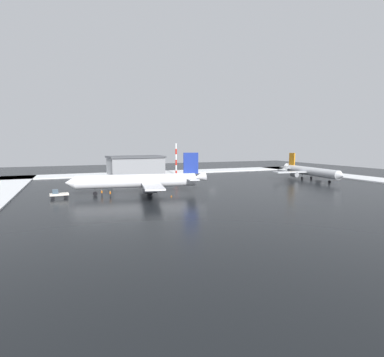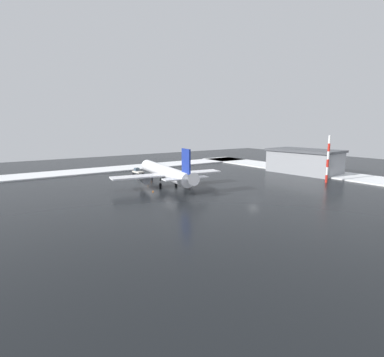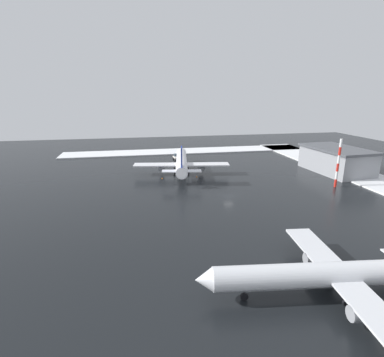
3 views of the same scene
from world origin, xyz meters
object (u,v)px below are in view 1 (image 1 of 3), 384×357
Objects in this scene: antenna_mast at (176,160)px; traffic_cone_near_nose at (160,190)px; ground_crew_near_tug at (110,193)px; ground_crew_by_nose_gear at (102,193)px; airplane_parked_starboard at (310,171)px; cargo_hangar at (136,165)px; airplane_distant_tail at (141,181)px; traffic_cone_mid_line at (171,196)px; pushback_tug at (58,194)px.

traffic_cone_near_nose is (18.56, 38.73, -6.99)m from antenna_mast.
ground_crew_near_tug is 3.05m from ground_crew_by_nose_gear.
ground_crew_by_nose_gear is at bearing -77.62° from airplane_parked_starboard.
cargo_hangar is (-20.18, -53.13, 3.47)m from ground_crew_by_nose_gear.
airplane_distant_tail is at bearing 30.60° from traffic_cone_near_nose.
cargo_hangar is 47.18× the size of traffic_cone_mid_line.
ground_crew_near_tug is at bearing -128.07° from ground_crew_by_nose_gear.
pushback_tug is 61.47m from cargo_hangar.
traffic_cone_mid_line is (-17.30, 8.54, -0.70)m from ground_crew_by_nose_gear.
airplane_distant_tail reaches higher than traffic_cone_mid_line.
cargo_hangar is (-9.43, -54.07, 0.55)m from airplane_distant_tail.
airplane_distant_tail is 71.94× the size of traffic_cone_mid_line.
airplane_distant_tail is 9.36m from ground_crew_near_tug.
pushback_tug reaches higher than traffic_cone_near_nose.
antenna_mast is 26.44× the size of traffic_cone_mid_line.
traffic_cone_mid_line is at bearing 108.36° from ground_crew_near_tug.
cargo_hangar is at bearing -125.92° from pushback_tug.
antenna_mast is 43.51m from traffic_cone_near_nose.
ground_crew_by_nose_gear is 0.12× the size of antenna_mast.
ground_crew_near_tug reaches higher than traffic_cone_mid_line.
ground_crew_near_tug is 16.53m from traffic_cone_near_nose.
antenna_mast is at bearing 140.80° from cargo_hangar.
ground_crew_near_tug is 56.17m from antenna_mast.
ground_crew_by_nose_gear is at bearing 9.96° from traffic_cone_near_nose.
airplane_distant_tail reaches higher than cargo_hangar.
cargo_hangar is at bearing -91.00° from airplane_distant_tail.
airplane_distant_tail is 23.14× the size of ground_crew_by_nose_gear.
airplane_distant_tail is at bearing 59.31° from antenna_mast.
traffic_cone_mid_line is at bearing 69.50° from antenna_mast.
pushback_tug is (91.96, 7.37, -2.15)m from airplane_parked_starboard.
ground_crew_near_tug is 3.11× the size of traffic_cone_mid_line.
traffic_cone_near_nose is 1.00× the size of traffic_cone_mid_line.
airplane_parked_starboard is 63.53× the size of traffic_cone_mid_line.
cargo_hangar reaches higher than ground_crew_near_tug.
traffic_cone_mid_line is (18.82, 50.35, -6.99)m from antenna_mast.
cargo_hangar is 47.18× the size of traffic_cone_near_nose.
ground_crew_by_nose_gear is 55.61m from antenna_mast.
airplane_parked_starboard is 20.43× the size of ground_crew_near_tug.
airplane_parked_starboard is (-70.18, -8.58, -0.46)m from airplane_distant_tail.
cargo_hangar is (15.95, -11.32, -2.83)m from antenna_mast.
ground_crew_near_tug is at bearing -22.04° from traffic_cone_mid_line.
ground_crew_by_nose_gear is at bearing 49.17° from antenna_mast.
airplane_distant_tail is at bearing 171.46° from pushback_tug.
airplane_parked_starboard is at bearing 179.22° from pushback_tug.
airplane_parked_starboard is 2.40× the size of antenna_mast.
antenna_mast is at bearing -177.33° from ground_crew_near_tug.
antenna_mast reaches higher than airplane_distant_tail.
airplane_parked_starboard is at bearing -165.74° from traffic_cone_mid_line.
pushback_tug is 11.04m from ground_crew_by_nose_gear.
antenna_mast is (-25.37, -42.76, 3.38)m from airplane_distant_tail.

